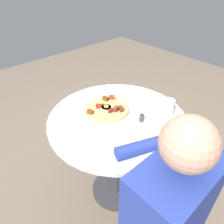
# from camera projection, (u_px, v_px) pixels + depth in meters

# --- Properties ---
(ground_plane) EXTENTS (6.00, 6.00, 0.00)m
(ground_plane) POSITION_uv_depth(u_px,v_px,m) (116.00, 189.00, 1.71)
(ground_plane) COLOR #6B5B4C
(dining_table) EXTENTS (0.84, 0.84, 0.73)m
(dining_table) POSITION_uv_depth(u_px,v_px,m) (117.00, 138.00, 1.39)
(dining_table) COLOR silver
(dining_table) RESTS_ON ground_plane
(pizza_plate) EXTENTS (0.32, 0.32, 0.01)m
(pizza_plate) POSITION_uv_depth(u_px,v_px,m) (107.00, 112.00, 1.33)
(pizza_plate) COLOR white
(pizza_plate) RESTS_ON dining_table
(breakfast_pizza) EXTENTS (0.27, 0.27, 0.05)m
(breakfast_pizza) POSITION_uv_depth(u_px,v_px,m) (107.00, 109.00, 1.32)
(breakfast_pizza) COLOR tan
(breakfast_pizza) RESTS_ON pizza_plate
(bread_plate) EXTENTS (0.18, 0.18, 0.01)m
(bread_plate) POSITION_uv_depth(u_px,v_px,m) (150.00, 147.00, 1.07)
(bread_plate) COLOR white
(bread_plate) RESTS_ON dining_table
(napkin) EXTENTS (0.22, 0.21, 0.00)m
(napkin) POSITION_uv_depth(u_px,v_px,m) (137.00, 94.00, 1.51)
(napkin) COLOR white
(napkin) RESTS_ON dining_table
(fork) EXTENTS (0.16, 0.11, 0.00)m
(fork) POSITION_uv_depth(u_px,v_px,m) (137.00, 94.00, 1.49)
(fork) COLOR silver
(fork) RESTS_ON napkin
(knife) EXTENTS (0.16, 0.11, 0.00)m
(knife) POSITION_uv_depth(u_px,v_px,m) (136.00, 92.00, 1.52)
(knife) COLOR silver
(knife) RESTS_ON napkin
(water_glass) EXTENTS (0.07, 0.07, 0.11)m
(water_glass) POSITION_uv_depth(u_px,v_px,m) (168.00, 107.00, 1.28)
(water_glass) COLOR silver
(water_glass) RESTS_ON dining_table
(salt_shaker) EXTENTS (0.03, 0.03, 0.05)m
(salt_shaker) POSITION_uv_depth(u_px,v_px,m) (162.00, 130.00, 1.15)
(salt_shaker) COLOR white
(salt_shaker) RESTS_ON dining_table
(pepper_shaker) EXTENTS (0.03, 0.03, 0.05)m
(pepper_shaker) POSITION_uv_depth(u_px,v_px,m) (142.00, 118.00, 1.24)
(pepper_shaker) COLOR #3F3833
(pepper_shaker) RESTS_ON dining_table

